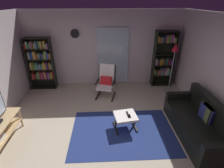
{
  "coord_description": "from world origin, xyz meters",
  "views": [
    {
      "loc": [
        0.0,
        -2.92,
        2.85
      ],
      "look_at": [
        0.19,
        0.99,
        0.88
      ],
      "focal_mm": 26.95,
      "sensor_mm": 36.0,
      "label": 1
    }
  ],
  "objects_px": {
    "ottoman": "(125,117)",
    "wall_clock": "(75,34)",
    "tv_remote": "(127,113)",
    "floor_lamp_by_shelf": "(174,53)",
    "bookshelf_near_sofa": "(163,58)",
    "lounge_armchair": "(106,80)",
    "leather_sofa": "(199,123)",
    "bookshelf_near_tv": "(41,63)",
    "cell_phone": "(129,116)"
  },
  "relations": [
    {
      "from": "ottoman",
      "to": "wall_clock",
      "type": "distance_m",
      "value": 3.27
    },
    {
      "from": "tv_remote",
      "to": "floor_lamp_by_shelf",
      "type": "xyz_separation_m",
      "value": [
        1.63,
        1.62,
        1.0
      ]
    },
    {
      "from": "bookshelf_near_sofa",
      "to": "tv_remote",
      "type": "height_order",
      "value": "bookshelf_near_sofa"
    },
    {
      "from": "lounge_armchair",
      "to": "ottoman",
      "type": "distance_m",
      "value": 1.71
    },
    {
      "from": "bookshelf_near_sofa",
      "to": "ottoman",
      "type": "height_order",
      "value": "bookshelf_near_sofa"
    },
    {
      "from": "leather_sofa",
      "to": "floor_lamp_by_shelf",
      "type": "distance_m",
      "value": 2.26
    },
    {
      "from": "ottoman",
      "to": "tv_remote",
      "type": "relative_size",
      "value": 4.08
    },
    {
      "from": "lounge_armchair",
      "to": "floor_lamp_by_shelf",
      "type": "distance_m",
      "value": 2.28
    },
    {
      "from": "lounge_armchair",
      "to": "tv_remote",
      "type": "height_order",
      "value": "lounge_armchair"
    },
    {
      "from": "leather_sofa",
      "to": "wall_clock",
      "type": "distance_m",
      "value": 4.46
    },
    {
      "from": "bookshelf_near_tv",
      "to": "bookshelf_near_sofa",
      "type": "relative_size",
      "value": 0.91
    },
    {
      "from": "lounge_armchair",
      "to": "wall_clock",
      "type": "xyz_separation_m",
      "value": [
        -1.0,
        0.86,
        1.32
      ]
    },
    {
      "from": "bookshelf_near_tv",
      "to": "lounge_armchair",
      "type": "height_order",
      "value": "bookshelf_near_tv"
    },
    {
      "from": "lounge_armchair",
      "to": "cell_phone",
      "type": "distance_m",
      "value": 1.77
    },
    {
      "from": "ottoman",
      "to": "floor_lamp_by_shelf",
      "type": "distance_m",
      "value": 2.62
    },
    {
      "from": "lounge_armchair",
      "to": "wall_clock",
      "type": "distance_m",
      "value": 1.86
    },
    {
      "from": "floor_lamp_by_shelf",
      "to": "cell_phone",
      "type": "bearing_deg",
      "value": -132.83
    },
    {
      "from": "ottoman",
      "to": "wall_clock",
      "type": "xyz_separation_m",
      "value": [
        -1.43,
        2.5,
        1.55
      ]
    },
    {
      "from": "ottoman",
      "to": "wall_clock",
      "type": "relative_size",
      "value": 2.03
    },
    {
      "from": "floor_lamp_by_shelf",
      "to": "tv_remote",
      "type": "bearing_deg",
      "value": -135.15
    },
    {
      "from": "bookshelf_near_sofa",
      "to": "leather_sofa",
      "type": "height_order",
      "value": "bookshelf_near_sofa"
    },
    {
      "from": "bookshelf_near_tv",
      "to": "lounge_armchair",
      "type": "xyz_separation_m",
      "value": [
        2.19,
        -0.64,
        -0.41
      ]
    },
    {
      "from": "tv_remote",
      "to": "wall_clock",
      "type": "height_order",
      "value": "wall_clock"
    },
    {
      "from": "bookshelf_near_tv",
      "to": "ottoman",
      "type": "distance_m",
      "value": 3.53
    },
    {
      "from": "bookshelf_near_tv",
      "to": "bookshelf_near_sofa",
      "type": "bearing_deg",
      "value": 0.69
    },
    {
      "from": "bookshelf_near_sofa",
      "to": "tv_remote",
      "type": "relative_size",
      "value": 13.57
    },
    {
      "from": "ottoman",
      "to": "cell_phone",
      "type": "relative_size",
      "value": 4.2
    },
    {
      "from": "cell_phone",
      "to": "wall_clock",
      "type": "height_order",
      "value": "wall_clock"
    },
    {
      "from": "bookshelf_near_tv",
      "to": "bookshelf_near_sofa",
      "type": "height_order",
      "value": "bookshelf_near_sofa"
    },
    {
      "from": "bookshelf_near_tv",
      "to": "leather_sofa",
      "type": "distance_m",
      "value": 5.06
    },
    {
      "from": "lounge_armchair",
      "to": "floor_lamp_by_shelf",
      "type": "relative_size",
      "value": 0.61
    },
    {
      "from": "bookshelf_near_tv",
      "to": "bookshelf_near_sofa",
      "type": "xyz_separation_m",
      "value": [
        4.23,
        0.05,
        0.06
      ]
    },
    {
      "from": "leather_sofa",
      "to": "ottoman",
      "type": "distance_m",
      "value": 1.71
    },
    {
      "from": "leather_sofa",
      "to": "floor_lamp_by_shelf",
      "type": "height_order",
      "value": "floor_lamp_by_shelf"
    },
    {
      "from": "bookshelf_near_sofa",
      "to": "leather_sofa",
      "type": "xyz_separation_m",
      "value": [
        0.08,
        -2.63,
        -0.7
      ]
    },
    {
      "from": "bookshelf_near_sofa",
      "to": "ottoman",
      "type": "distance_m",
      "value": 2.91
    },
    {
      "from": "ottoman",
      "to": "bookshelf_near_tv",
      "type": "bearing_deg",
      "value": 139.08
    },
    {
      "from": "bookshelf_near_sofa",
      "to": "wall_clock",
      "type": "height_order",
      "value": "wall_clock"
    },
    {
      "from": "bookshelf_near_tv",
      "to": "tv_remote",
      "type": "height_order",
      "value": "bookshelf_near_tv"
    },
    {
      "from": "ottoman",
      "to": "floor_lamp_by_shelf",
      "type": "bearing_deg",
      "value": 45.04
    },
    {
      "from": "leather_sofa",
      "to": "ottoman",
      "type": "relative_size",
      "value": 3.37
    },
    {
      "from": "bookshelf_near_tv",
      "to": "floor_lamp_by_shelf",
      "type": "height_order",
      "value": "bookshelf_near_tv"
    },
    {
      "from": "bookshelf_near_tv",
      "to": "wall_clock",
      "type": "distance_m",
      "value": 1.52
    },
    {
      "from": "lounge_armchair",
      "to": "floor_lamp_by_shelf",
      "type": "bearing_deg",
      "value": 1.28
    },
    {
      "from": "bookshelf_near_tv",
      "to": "cell_phone",
      "type": "distance_m",
      "value": 3.61
    },
    {
      "from": "leather_sofa",
      "to": "tv_remote",
      "type": "height_order",
      "value": "leather_sofa"
    },
    {
      "from": "cell_phone",
      "to": "bookshelf_near_sofa",
      "type": "bearing_deg",
      "value": 52.45
    },
    {
      "from": "lounge_armchair",
      "to": "ottoman",
      "type": "relative_size",
      "value": 1.74
    },
    {
      "from": "bookshelf_near_tv",
      "to": "leather_sofa",
      "type": "height_order",
      "value": "bookshelf_near_tv"
    },
    {
      "from": "floor_lamp_by_shelf",
      "to": "wall_clock",
      "type": "distance_m",
      "value": 3.25
    }
  ]
}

